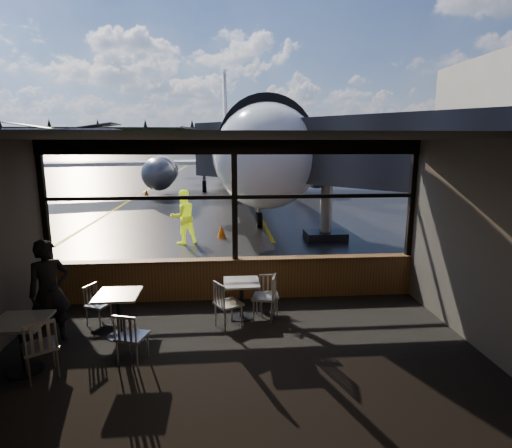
{
  "coord_description": "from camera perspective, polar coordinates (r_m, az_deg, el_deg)",
  "views": [
    {
      "loc": [
        -0.24,
        -8.5,
        3.42
      ],
      "look_at": [
        0.54,
        1.0,
        1.5
      ],
      "focal_mm": 28.0,
      "sensor_mm": 36.0,
      "label": 1
    }
  ],
  "objects": [
    {
      "name": "ground_plane",
      "position": [
        128.55,
        -4.66,
        9.82
      ],
      "size": [
        520.0,
        520.0,
        0.0
      ],
      "primitive_type": "plane",
      "color": "black",
      "rests_on": "ground"
    },
    {
      "name": "carpet_floor",
      "position": [
        6.48,
        -2.04,
        -20.39
      ],
      "size": [
        8.0,
        6.0,
        0.01
      ],
      "primitive_type": "cube",
      "color": "black",
      "rests_on": "ground"
    },
    {
      "name": "ceiling",
      "position": [
        5.51,
        -2.3,
        12.22
      ],
      "size": [
        8.0,
        6.0,
        0.04
      ],
      "primitive_type": "cube",
      "color": "#38332D",
      "rests_on": "ground"
    },
    {
      "name": "wall_right",
      "position": [
        7.14,
        31.96,
        -3.9
      ],
      "size": [
        0.04,
        6.0,
        3.5
      ],
      "primitive_type": "cube",
      "color": "#4C453D",
      "rests_on": "ground"
    },
    {
      "name": "wall_back",
      "position": [
        3.02,
        0.61,
        -22.21
      ],
      "size": [
        8.0,
        0.04,
        3.5
      ],
      "primitive_type": "cube",
      "color": "#4C453D",
      "rests_on": "ground"
    },
    {
      "name": "window_sill",
      "position": [
        9.01,
        -2.96,
        -7.88
      ],
      "size": [
        8.0,
        0.28,
        0.9
      ],
      "primitive_type": "cube",
      "color": "#543419",
      "rests_on": "ground"
    },
    {
      "name": "window_header",
      "position": [
        8.51,
        -3.17,
        10.9
      ],
      "size": [
        8.0,
        0.18,
        0.3
      ],
      "primitive_type": "cube",
      "color": "black",
      "rests_on": "ground"
    },
    {
      "name": "mullion_left",
      "position": [
        9.36,
        -28.07,
        2.55
      ],
      "size": [
        0.12,
        0.12,
        2.6
      ],
      "primitive_type": "cube",
      "color": "black",
      "rests_on": "ground"
    },
    {
      "name": "mullion_centre",
      "position": [
        8.59,
        -3.08,
        3.21
      ],
      "size": [
        0.12,
        0.12,
        2.6
      ],
      "primitive_type": "cube",
      "color": "black",
      "rests_on": "ground"
    },
    {
      "name": "mullion_right",
      "position": [
        9.55,
        21.37,
        3.27
      ],
      "size": [
        0.12,
        0.12,
        2.6
      ],
      "primitive_type": "cube",
      "color": "black",
      "rests_on": "ground"
    },
    {
      "name": "window_transom",
      "position": [
        8.58,
        -3.09,
        3.87
      ],
      "size": [
        8.0,
        0.1,
        0.08
      ],
      "primitive_type": "cube",
      "color": "black",
      "rests_on": "ground"
    },
    {
      "name": "airliner",
      "position": [
        28.34,
        -2.86,
        15.49
      ],
      "size": [
        31.3,
        36.99,
        10.92
      ],
      "primitive_type": null,
      "rotation": [
        0.0,
        0.0,
        0.04
      ],
      "color": "white",
      "rests_on": "ground_plane"
    },
    {
      "name": "jet_bridge",
      "position": [
        14.56,
        10.67,
        6.77
      ],
      "size": [
        8.62,
        10.53,
        4.6
      ],
      "primitive_type": null,
      "color": "#28282B",
      "rests_on": "ground_plane"
    },
    {
      "name": "cafe_table_near",
      "position": [
        8.05,
        -2.09,
        -10.79
      ],
      "size": [
        0.69,
        0.69,
        0.76
      ],
      "primitive_type": null,
      "color": "#ABA59D",
      "rests_on": "carpet_floor"
    },
    {
      "name": "cafe_table_mid",
      "position": [
        7.73,
        -18.95,
        -12.21
      ],
      "size": [
        0.74,
        0.74,
        0.82
      ],
      "primitive_type": null,
      "color": "#AAA59C",
      "rests_on": "carpet_floor"
    },
    {
      "name": "cafe_table_left",
      "position": [
        7.22,
        -30.34,
        -14.82
      ],
      "size": [
        0.76,
        0.76,
        0.84
      ],
      "primitive_type": null,
      "color": "#AAA69C",
      "rests_on": "carpet_floor"
    },
    {
      "name": "chair_near_e",
      "position": [
        7.97,
        1.16,
        -10.42
      ],
      "size": [
        0.61,
        0.61,
        0.92
      ],
      "primitive_type": null,
      "rotation": [
        0.0,
        0.0,
        1.31
      ],
      "color": "beige",
      "rests_on": "carpet_floor"
    },
    {
      "name": "chair_near_w",
      "position": [
        7.64,
        -3.96,
        -11.38
      ],
      "size": [
        0.69,
        0.69,
        0.93
      ],
      "primitive_type": null,
      "rotation": [
        0.0,
        0.0,
        -1.05
      ],
      "color": "beige",
      "rests_on": "carpet_floor"
    },
    {
      "name": "chair_near_n",
      "position": [
        8.2,
        1.82,
        -10.19
      ],
      "size": [
        0.45,
        0.45,
        0.81
      ],
      "primitive_type": null,
      "rotation": [
        0.0,
        0.0,
        3.13
      ],
      "color": "#AEAA9D",
      "rests_on": "carpet_floor"
    },
    {
      "name": "chair_mid_s",
      "position": [
        6.82,
        -17.28,
        -15.11
      ],
      "size": [
        0.6,
        0.6,
        0.87
      ],
      "primitive_type": null,
      "rotation": [
        0.0,
        0.0,
        -0.31
      ],
      "color": "beige",
      "rests_on": "carpet_floor"
    },
    {
      "name": "chair_mid_w",
      "position": [
        8.33,
        -21.59,
        -10.72
      ],
      "size": [
        0.58,
        0.58,
        0.8
      ],
      "primitive_type": null,
      "rotation": [
        0.0,
        0.0,
        -2.03
      ],
      "color": "#ACA79C",
      "rests_on": "carpet_floor"
    },
    {
      "name": "chair_left_s",
      "position": [
        6.92,
        -28.47,
        -15.21
      ],
      "size": [
        0.72,
        0.72,
        0.96
      ],
      "primitive_type": null,
      "rotation": [
        0.0,
        0.0,
        0.54
      ],
      "color": "#BCB8AA",
      "rests_on": "carpet_floor"
    },
    {
      "name": "passenger",
      "position": [
        7.8,
        -27.4,
        -8.63
      ],
      "size": [
        0.8,
        0.75,
        1.84
      ],
      "primitive_type": "imported",
      "rotation": [
        0.0,
        0.0,
        0.61
      ],
      "color": "black",
      "rests_on": "carpet_floor"
    },
    {
      "name": "ground_crew",
      "position": [
        14.06,
        -10.36,
        1.03
      ],
      "size": [
        1.14,
        1.06,
        1.88
      ],
      "primitive_type": "imported",
      "rotation": [
        0.0,
        0.0,
        3.63
      ],
      "color": "#BFF219",
      "rests_on": "ground_plane"
    },
    {
      "name": "cone_nose",
      "position": [
        14.85,
        -4.96,
        -1.05
      ],
      "size": [
        0.34,
        0.34,
        0.47
      ],
      "primitive_type": "cone",
      "color": "#E34107",
      "rests_on": "ground_plane"
    },
    {
      "name": "cone_wing",
      "position": [
        27.81,
        -15.39,
        4.35
      ],
      "size": [
        0.31,
        0.31,
        0.43
      ],
      "primitive_type": "cone",
      "color": "#F45A07",
      "rests_on": "ground_plane"
    },
    {
      "name": "hangar_left",
      "position": [
        201.01,
        -25.49,
        10.89
      ],
      "size": [
        45.0,
        18.0,
        11.0
      ],
      "primitive_type": null,
      "color": "silver",
      "rests_on": "ground_plane"
    },
    {
      "name": "hangar_mid",
      "position": [
        193.51,
        -4.73,
        11.81
      ],
      "size": [
        38.0,
        15.0,
        10.0
      ],
      "primitive_type": null,
      "color": "silver",
      "rests_on": "ground_plane"
    },
    {
      "name": "hangar_right",
      "position": [
        196.0,
        13.49,
        11.83
      ],
      "size": [
        50.0,
        20.0,
        12.0
      ],
      "primitive_type": null,
      "color": "silver",
      "rests_on": "ground_plane"
    },
    {
      "name": "fuel_tank_a",
      "position": [
        192.81,
        -13.83,
        10.93
      ],
      "size": [
        8.0,
        8.0,
        6.0
      ],
      "primitive_type": "cylinder",
      "color": "silver",
      "rests_on": "ground_plane"
    },
    {
      "name": "fuel_tank_b",
      "position": [
        191.52,
        -10.82,
        11.05
      ],
      "size": [
        8.0,
        8.0,
        6.0
      ],
      "primitive_type": "cylinder",
      "color": "silver",
      "rests_on": "ground_plane"
    },
    {
      "name": "fuel_tank_c",
      "position": [
        190.75,
        -7.78,
        11.15
      ],
      "size": [
        8.0,
        8.0,
        6.0
      ],
      "primitive_type": "cylinder",
      "color": "silver",
      "rests_on": "ground_plane"
    },
    {
      "name": "treeline",
      "position": [
        218.52,
        -4.74,
        12.02
      ],
      "size": [
        360.0,
        3.0,
        12.0
      ],
      "primitive_type": "cube",
      "color": "black",
      "rests_on": "ground_plane"
    }
  ]
}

